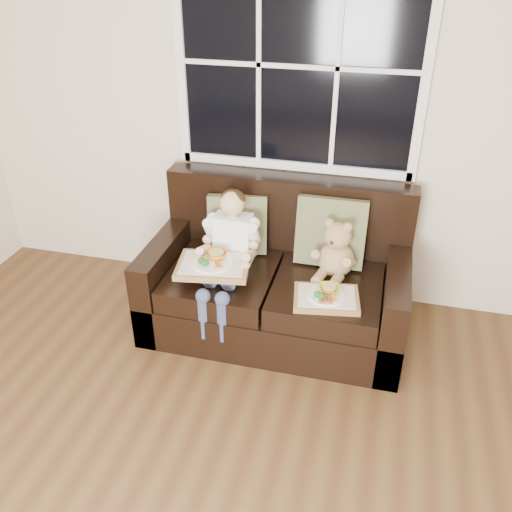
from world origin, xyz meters
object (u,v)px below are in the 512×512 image
(teddy_bear, at_px, (336,253))
(tray_left, at_px, (213,264))
(child, at_px, (229,246))
(tray_right, at_px, (326,297))
(loveseat, at_px, (278,284))

(teddy_bear, distance_m, tray_left, 0.79)
(child, distance_m, teddy_bear, 0.69)
(teddy_bear, xyz_separation_m, tray_right, (-0.01, -0.31, -0.13))
(teddy_bear, xyz_separation_m, tray_left, (-0.74, -0.27, -0.03))
(loveseat, relative_size, tray_left, 3.42)
(loveseat, relative_size, tray_right, 3.93)
(child, bearing_deg, tray_left, -110.07)
(child, xyz_separation_m, tray_left, (-0.06, -0.16, -0.05))
(loveseat, xyz_separation_m, child, (-0.30, -0.12, 0.32))
(child, relative_size, tray_left, 1.63)
(loveseat, xyz_separation_m, teddy_bear, (0.38, -0.00, 0.30))
(loveseat, height_order, child, child)
(tray_left, bearing_deg, teddy_bear, 11.37)
(loveseat, distance_m, tray_left, 0.53)
(child, distance_m, tray_right, 0.71)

